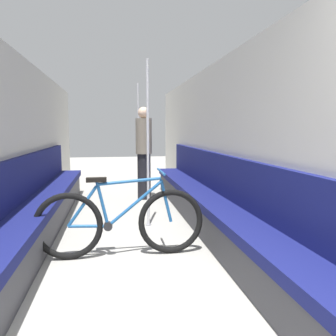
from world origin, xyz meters
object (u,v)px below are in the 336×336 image
object	(u,v)px
bench_seat_row_left	(36,212)
grab_pole_far	(148,146)
bicycle	(121,222)
passenger_standing	(144,152)
grab_pole_near	(138,140)
bench_seat_row_right	(210,205)

from	to	relation	value
bench_seat_row_left	grab_pole_far	world-z (taller)	grab_pole_far
bicycle	passenger_standing	bearing A→B (deg)	85.11
grab_pole_far	bench_seat_row_left	bearing A→B (deg)	-167.08
bench_seat_row_left	grab_pole_near	xyz separation A→B (m)	(1.44, 2.64, 0.76)
bicycle	grab_pole_far	bearing A→B (deg)	74.72
bicycle	passenger_standing	world-z (taller)	passenger_standing
grab_pole_near	bicycle	bearing A→B (deg)	-97.66
grab_pole_near	passenger_standing	world-z (taller)	grab_pole_near
bench_seat_row_right	bicycle	size ratio (longest dim) A/B	3.38
bicycle	grab_pole_near	xyz separation A→B (m)	(0.45, 3.38, 0.72)
passenger_standing	bench_seat_row_right	bearing A→B (deg)	-11.02
bench_seat_row_right	grab_pole_far	xyz separation A→B (m)	(-0.77, 0.32, 0.76)
bench_seat_row_right	passenger_standing	xyz separation A→B (m)	(-0.67, 2.05, 0.57)
grab_pole_near	passenger_standing	bearing A→B (deg)	-84.80
grab_pole_near	grab_pole_far	world-z (taller)	same
bench_seat_row_left	grab_pole_far	size ratio (longest dim) A/B	2.63
bicycle	grab_pole_far	size ratio (longest dim) A/B	0.78
bench_seat_row_left	grab_pole_far	distance (m)	1.61
bench_seat_row_right	grab_pole_far	size ratio (longest dim) A/B	2.63
bench_seat_row_left	bench_seat_row_right	xyz separation A→B (m)	(2.16, 0.00, 0.00)
grab_pole_far	passenger_standing	bearing A→B (deg)	86.44
bench_seat_row_right	passenger_standing	world-z (taller)	passenger_standing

